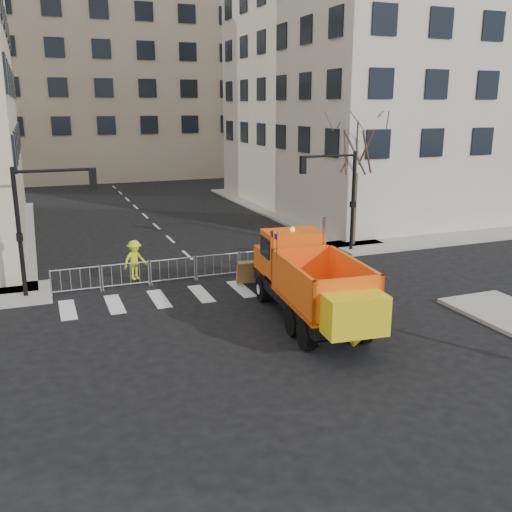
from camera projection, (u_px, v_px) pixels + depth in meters
name	position (u px, v px, depth m)	size (l,w,h in m)	color
ground	(277.00, 338.00, 19.52)	(120.00, 120.00, 0.00)	black
sidewalk_back	(206.00, 271.00, 27.16)	(64.00, 5.00, 0.15)	gray
building_far	(92.00, 66.00, 63.28)	(30.00, 18.00, 24.00)	tan
traffic_light_left	(19.00, 235.00, 22.77)	(0.18, 0.18, 5.40)	black
traffic_light_right	(353.00, 202.00, 30.38)	(0.18, 0.18, 5.40)	black
crowd_barriers	(196.00, 268.00, 25.96)	(12.60, 0.60, 1.10)	#9EA0A5
street_tree	(355.00, 180.00, 31.25)	(3.00, 3.00, 7.50)	#382B21
plow_truck	(311.00, 280.00, 20.54)	(3.49, 9.51, 3.62)	black
cop_a	(266.00, 261.00, 25.84)	(0.63, 0.41, 1.71)	black
cop_b	(290.00, 257.00, 26.55)	(0.83, 0.65, 1.71)	black
cop_c	(295.00, 265.00, 25.33)	(0.97, 0.40, 1.66)	black
worker	(135.00, 260.00, 25.39)	(1.15, 0.66, 1.78)	#D2E71B
newspaper_box	(284.00, 244.00, 29.68)	(0.45, 0.40, 1.10)	#B1180D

